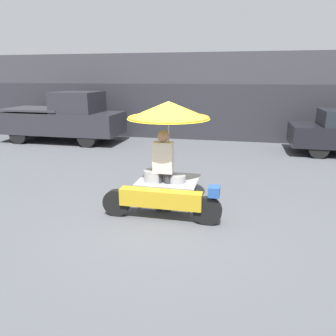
# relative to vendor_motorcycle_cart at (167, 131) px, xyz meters

# --- Properties ---
(ground_plane) EXTENTS (36.00, 36.00, 0.00)m
(ground_plane) POSITION_rel_vendor_motorcycle_cart_xyz_m (0.06, -0.48, -1.59)
(ground_plane) COLOR #4C4F54
(shopfront_building) EXTENTS (28.00, 2.06, 3.53)m
(shopfront_building) POSITION_rel_vendor_motorcycle_cart_xyz_m (0.06, 8.58, 0.17)
(shopfront_building) COLOR #38383D
(shopfront_building) RESTS_ON ground
(vendor_motorcycle_cart) EXTENTS (2.27, 1.60, 2.15)m
(vendor_motorcycle_cart) POSITION_rel_vendor_motorcycle_cart_xyz_m (0.00, 0.00, 0.00)
(vendor_motorcycle_cart) COLOR black
(vendor_motorcycle_cart) RESTS_ON ground
(vendor_person) EXTENTS (0.38, 0.22, 1.62)m
(vendor_person) POSITION_rel_vendor_motorcycle_cart_xyz_m (-0.05, -0.14, -0.68)
(vendor_person) COLOR #2D2D33
(vendor_person) RESTS_ON ground
(pickup_truck) EXTENTS (4.91, 1.85, 2.02)m
(pickup_truck) POSITION_rel_vendor_motorcycle_cart_xyz_m (-5.64, 5.92, -0.63)
(pickup_truck) COLOR black
(pickup_truck) RESTS_ON ground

